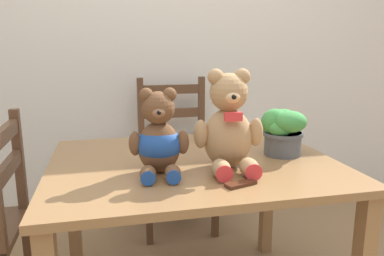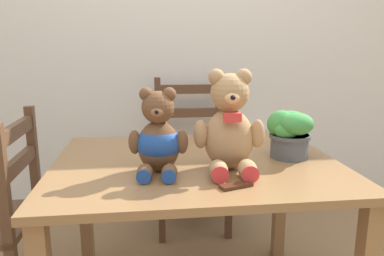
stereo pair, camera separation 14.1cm
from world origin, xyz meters
name	(u,v)px [view 2 (the right image)]	position (x,y,z in m)	size (l,w,h in m)	color
wall_back	(174,29)	(0.00, 1.61, 1.30)	(8.00, 0.04, 2.60)	silver
radiator	(246,175)	(0.52, 1.54, 0.25)	(0.68, 0.10, 0.57)	white
dining_table	(196,183)	(0.00, 0.46, 0.62)	(1.17, 0.93, 0.72)	olive
wooden_chair_behind	(191,156)	(0.09, 1.34, 0.47)	(0.46, 0.41, 0.99)	brown
teddy_bear_left	(158,139)	(-0.16, 0.34, 0.85)	(0.23, 0.24, 0.32)	brown
teddy_bear_right	(229,127)	(0.11, 0.34, 0.89)	(0.27, 0.27, 0.38)	tan
potted_plant	(290,131)	(0.40, 0.46, 0.84)	(0.19, 0.19, 0.20)	#4C5156
chocolate_bar	(236,186)	(0.09, 0.15, 0.73)	(0.11, 0.04, 0.01)	#472314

